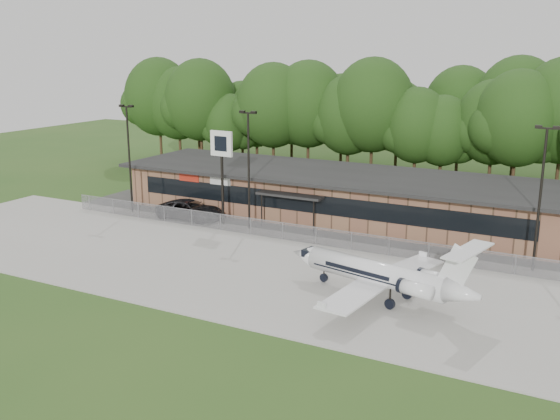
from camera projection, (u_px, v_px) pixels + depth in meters
The scene contains 12 objects.
ground at pixel (184, 307), 37.66m from camera, with size 160.00×160.00×0.00m, color #2B4F1C.
apron at pixel (250, 267), 44.52m from camera, with size 64.00×18.00×0.08m, color #9E9B93.
parking_lot at pixel (316, 228), 54.41m from camera, with size 50.00×9.00×0.06m, color #383835.
terminal at pixel (336, 194), 57.70m from camera, with size 41.00×11.65×4.30m.
fence at pixel (293, 233), 50.36m from camera, with size 46.00×0.04×1.52m.
treeline at pixel (397, 118), 71.90m from camera, with size 72.00×12.00×15.00m, color #163711, non-canonical shape.
light_pole_left at pixel (129, 151), 58.41m from camera, with size 1.55×0.30×10.23m.
light_pole_mid at pixel (249, 161), 52.60m from camera, with size 1.55×0.30×10.23m.
light_pole_right at pixel (541, 188), 42.31m from camera, with size 1.55×0.30×10.23m.
business_jet at pixel (382, 276), 38.33m from camera, with size 13.37×12.02×4.52m.
suv at pixel (190, 210), 57.20m from camera, with size 2.92×6.32×1.76m, color #2E2D30.
pole_sign at pixel (222, 154), 54.03m from camera, with size 2.20×0.40×8.37m.
Camera 1 is at (21.34, -28.39, 15.02)m, focal length 40.00 mm.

